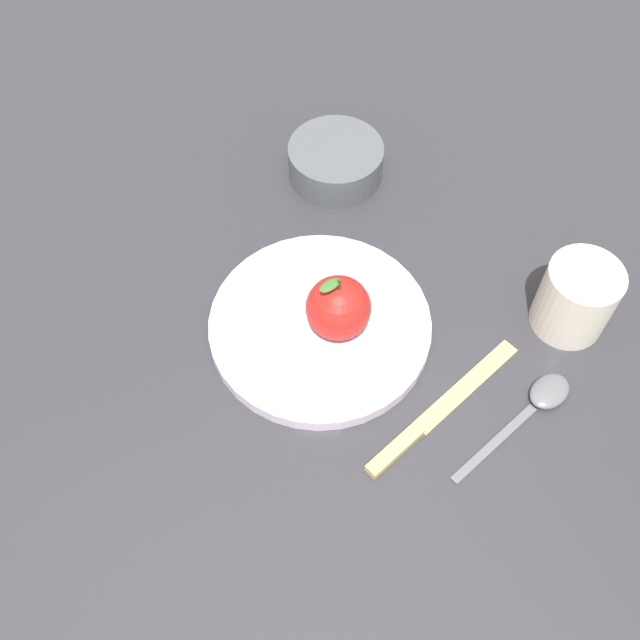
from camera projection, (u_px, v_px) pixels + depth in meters
name	position (u px, v px, depth m)	size (l,w,h in m)	color
ground_plane	(342.00, 328.00, 0.81)	(2.40, 2.40, 0.00)	#2D2D33
dinner_plate	(320.00, 325.00, 0.80)	(0.24, 0.24, 0.02)	silver
apple	(338.00, 308.00, 0.76)	(0.07, 0.07, 0.08)	#B21E19
side_bowl	(336.00, 159.00, 0.91)	(0.12, 0.12, 0.04)	#4C5156
cup	(577.00, 296.00, 0.77)	(0.08, 0.08, 0.08)	silver
knife	(431.00, 418.00, 0.74)	(0.21, 0.09, 0.01)	#D8B766
spoon	(538.00, 402.00, 0.75)	(0.16, 0.08, 0.01)	#59595E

